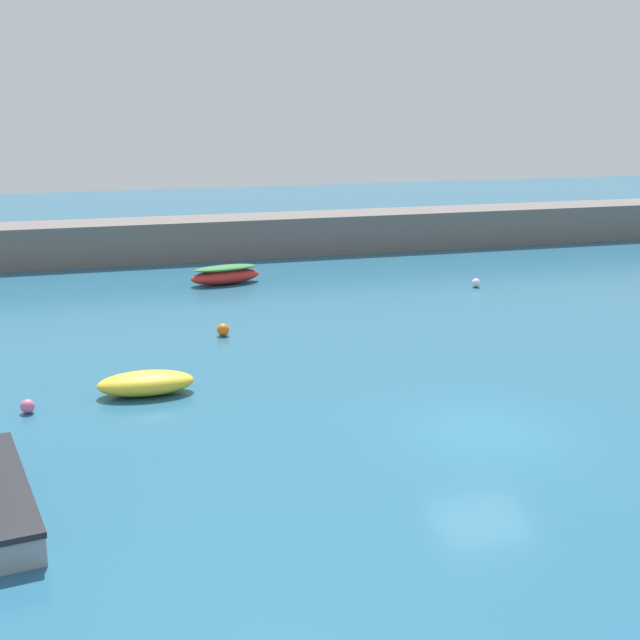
{
  "coord_description": "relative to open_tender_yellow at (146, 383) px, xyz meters",
  "views": [
    {
      "loc": [
        -9.74,
        -18.89,
        8.22
      ],
      "look_at": [
        -1.68,
        9.03,
        0.77
      ],
      "focal_mm": 50.0,
      "sensor_mm": 36.0,
      "label": 1
    }
  ],
  "objects": [
    {
      "name": "mooring_buoy_white",
      "position": [
        15.14,
        10.4,
        -0.14
      ],
      "size": [
        0.38,
        0.38,
        0.38
      ],
      "primitive_type": "sphere",
      "color": "white",
      "rests_on": "ground_plane"
    },
    {
      "name": "harbor_breakwater",
      "position": [
        7.86,
        20.95,
        0.67
      ],
      "size": [
        61.14,
        2.98,
        1.99
      ],
      "primitive_type": "cube",
      "color": "#66605B",
      "rests_on": "ground_plane"
    },
    {
      "name": "mooring_buoy_pink",
      "position": [
        -3.15,
        -0.65,
        -0.14
      ],
      "size": [
        0.37,
        0.37,
        0.37
      ],
      "primitive_type": "sphere",
      "color": "#EA668C",
      "rests_on": "ground_plane"
    },
    {
      "name": "mooring_buoy_orange",
      "position": [
        3.17,
        5.54,
        -0.11
      ],
      "size": [
        0.43,
        0.43,
        0.43
      ],
      "primitive_type": "sphere",
      "color": "orange",
      "rests_on": "ground_plane"
    },
    {
      "name": "open_tender_yellow",
      "position": [
        0.0,
        0.0,
        0.0
      ],
      "size": [
        2.72,
        1.34,
        0.66
      ],
      "rotation": [
        0.0,
        0.0,
        6.26
      ],
      "color": "yellow",
      "rests_on": "ground_plane"
    },
    {
      "name": "rowboat_with_red_cover",
      "position": [
        4.79,
        14.09,
        0.09
      ],
      "size": [
        3.36,
        1.73,
        0.83
      ],
      "rotation": [
        0.0,
        0.0,
        0.2
      ],
      "color": "red",
      "rests_on": "ground_plane"
    },
    {
      "name": "ground_plane",
      "position": [
        7.86,
        -5.21,
        -0.43
      ],
      "size": [
        120.0,
        120.0,
        0.2
      ],
      "primitive_type": "cube",
      "color": "#235B7A"
    }
  ]
}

